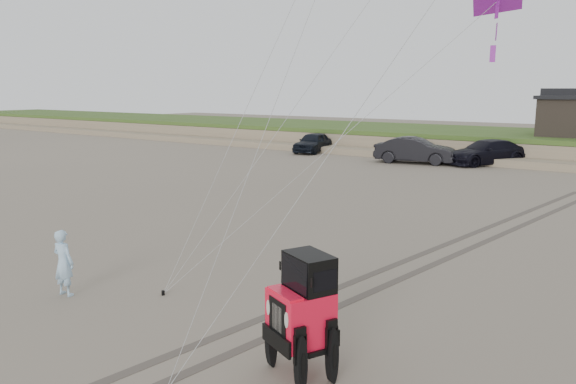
% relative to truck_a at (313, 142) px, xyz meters
% --- Properties ---
extents(ground, '(160.00, 160.00, 0.00)m').
position_rel_truck_a_xyz_m(ground, '(16.61, -29.96, -0.80)').
color(ground, '#6B6054').
rests_on(ground, ground).
extents(dune_ridge, '(160.00, 14.25, 1.73)m').
position_rel_truck_a_xyz_m(dune_ridge, '(16.61, 7.54, 0.02)').
color(dune_ridge, '#7A6B54').
rests_on(dune_ridge, ground).
extents(truck_a, '(2.69, 4.98, 1.61)m').
position_rel_truck_a_xyz_m(truck_a, '(0.00, 0.00, 0.00)').
color(truck_a, black).
rests_on(truck_a, ground).
extents(truck_b, '(5.69, 2.97, 1.78)m').
position_rel_truck_a_xyz_m(truck_b, '(9.35, -1.51, 0.09)').
color(truck_b, black).
rests_on(truck_b, ground).
extents(truck_c, '(5.10, 6.11, 1.67)m').
position_rel_truck_a_xyz_m(truck_c, '(13.54, 0.57, 0.03)').
color(truck_c, black).
rests_on(truck_c, ground).
extents(jeep, '(3.82, 5.17, 1.77)m').
position_rel_truck_a_xyz_m(jeep, '(19.39, -30.01, 0.08)').
color(jeep, '#FF1131').
rests_on(jeep, ground).
extents(man, '(0.65, 0.47, 1.67)m').
position_rel_truck_a_xyz_m(man, '(12.43, -30.17, 0.03)').
color(man, '#88A4D3').
rests_on(man, ground).
extents(stake_main, '(0.08, 0.08, 0.12)m').
position_rel_truck_a_xyz_m(stake_main, '(14.41, -28.78, -0.74)').
color(stake_main, black).
rests_on(stake_main, ground).
extents(tire_tracks, '(5.22, 29.74, 0.01)m').
position_rel_truck_a_xyz_m(tire_tracks, '(18.61, -21.96, -0.80)').
color(tire_tracks, '#4C443D').
rests_on(tire_tracks, ground).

